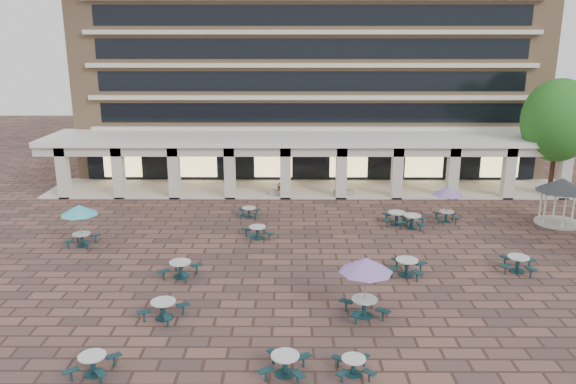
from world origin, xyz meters
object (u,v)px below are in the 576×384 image
picnic_table_0 (93,363)px  planter_left (280,191)px  gazebo (562,190)px  planter_right (344,189)px  picnic_table_1 (285,363)px  picnic_table_2 (354,365)px

picnic_table_0 → planter_left: (6.38, 23.90, -0.01)m
gazebo → planter_right: gazebo is taller
picnic_table_1 → planter_right: bearing=91.2°
picnic_table_1 → gazebo: (17.83, 17.33, 1.82)m
picnic_table_2 → planter_right: (1.81, 23.90, 0.15)m
gazebo → picnic_table_2: bearing=-131.5°
picnic_table_0 → picnic_table_1: (6.98, -0.00, 0.02)m
gazebo → planter_left: size_ratio=2.18×
picnic_table_1 → planter_right: (4.29, 23.90, 0.08)m
picnic_table_1 → gazebo: gazebo is taller
picnic_table_1 → picnic_table_2: size_ratio=1.28×
planter_left → planter_right: (4.90, 0.00, 0.11)m
picnic_table_2 → planter_left: size_ratio=1.04×
picnic_table_2 → gazebo: size_ratio=0.48×
picnic_table_0 → picnic_table_1: size_ratio=0.92×
planter_left → planter_right: planter_right is taller
gazebo → planter_right: 15.15m
gazebo → planter_left: bearing=160.4°
picnic_table_2 → planter_left: planter_left is taller
picnic_table_0 → planter_left: bearing=82.1°
planter_right → picnic_table_0: bearing=-115.3°
picnic_table_1 → picnic_table_2: 2.48m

